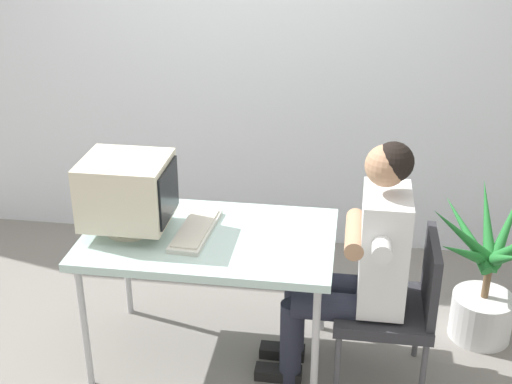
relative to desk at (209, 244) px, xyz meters
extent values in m
plane|color=gray|center=(0.00, 0.00, -0.68)|extent=(12.00, 12.00, 0.00)
cube|color=silver|center=(0.30, 1.40, 0.82)|extent=(8.00, 0.10, 3.00)
cylinder|color=#B7B7BC|center=(-0.56, -0.32, -0.34)|extent=(0.04, 0.04, 0.69)
cylinder|color=#B7B7BC|center=(0.56, -0.32, -0.34)|extent=(0.04, 0.04, 0.69)
cylinder|color=#B7B7BC|center=(-0.56, 0.32, -0.34)|extent=(0.04, 0.04, 0.69)
cylinder|color=#B7B7BC|center=(0.56, 0.32, -0.34)|extent=(0.04, 0.04, 0.69)
cube|color=silver|center=(0.00, 0.00, 0.03)|extent=(1.25, 0.77, 0.04)
cylinder|color=beige|center=(-0.40, -0.02, 0.06)|extent=(0.24, 0.24, 0.02)
cylinder|color=beige|center=(-0.40, -0.02, 0.09)|extent=(0.06, 0.06, 0.04)
cube|color=beige|center=(-0.40, -0.02, 0.28)|extent=(0.41, 0.37, 0.32)
cube|color=black|center=(-0.19, -0.02, 0.28)|extent=(0.01, 0.32, 0.26)
cube|color=silver|center=(-0.07, 0.01, 0.06)|extent=(0.18, 0.47, 0.02)
cube|color=beige|center=(-0.07, 0.01, 0.08)|extent=(0.16, 0.43, 0.01)
cylinder|color=#4C4C51|center=(0.67, -0.25, -0.49)|extent=(0.03, 0.03, 0.38)
cylinder|color=#4C4C51|center=(1.08, -0.25, -0.49)|extent=(0.03, 0.03, 0.38)
cylinder|color=#4C4C51|center=(0.67, 0.16, -0.49)|extent=(0.03, 0.03, 0.38)
cylinder|color=#4C4C51|center=(1.08, 0.16, -0.49)|extent=(0.03, 0.03, 0.38)
cube|color=#2D2D33|center=(0.87, -0.05, -0.27)|extent=(0.47, 0.47, 0.06)
cube|color=#2D2D33|center=(1.09, -0.05, -0.06)|extent=(0.04, 0.42, 0.37)
cube|color=silver|center=(0.85, -0.05, 0.07)|extent=(0.22, 0.36, 0.58)
sphere|color=#A57A5B|center=(0.83, -0.05, 0.49)|extent=(0.19, 0.19, 0.19)
sphere|color=black|center=(0.86, -0.05, 0.51)|extent=(0.18, 0.18, 0.18)
cylinder|color=#262838|center=(0.64, -0.14, -0.22)|extent=(0.42, 0.14, 0.14)
cylinder|color=#262838|center=(0.64, 0.04, -0.22)|extent=(0.42, 0.14, 0.14)
cylinder|color=#262838|center=(0.43, -0.14, -0.45)|extent=(0.11, 0.11, 0.46)
cylinder|color=#262838|center=(0.43, 0.04, -0.45)|extent=(0.11, 0.11, 0.46)
cube|color=black|center=(0.37, -0.14, -0.65)|extent=(0.24, 0.09, 0.06)
cube|color=black|center=(0.37, 0.04, -0.65)|extent=(0.24, 0.09, 0.06)
cylinder|color=silver|center=(0.83, -0.26, 0.19)|extent=(0.09, 0.14, 0.09)
cylinder|color=silver|center=(0.83, 0.17, 0.19)|extent=(0.09, 0.14, 0.09)
cylinder|color=#A57A5B|center=(0.71, -0.05, 0.14)|extent=(0.09, 0.36, 0.09)
cylinder|color=silver|center=(1.44, 0.39, -0.56)|extent=(0.34, 0.34, 0.26)
cylinder|color=brown|center=(1.44, 0.39, -0.31)|extent=(0.04, 0.04, 0.23)
cone|color=#237330|center=(1.53, 0.51, -0.06)|extent=(0.27, 0.38, 0.43)
cone|color=#237330|center=(1.43, 0.53, -0.05)|extent=(0.11, 0.41, 0.43)
cone|color=#237330|center=(1.33, 0.54, -0.12)|extent=(0.31, 0.45, 0.33)
cone|color=#237330|center=(1.29, 0.36, -0.06)|extent=(0.43, 0.16, 0.41)
cone|color=#237330|center=(1.30, 0.28, -0.11)|extent=(0.40, 0.38, 0.34)
cone|color=#237330|center=(1.47, 0.22, -0.09)|extent=(0.13, 0.47, 0.35)
camera|label=1|loc=(0.68, -2.98, 1.70)|focal=48.88mm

